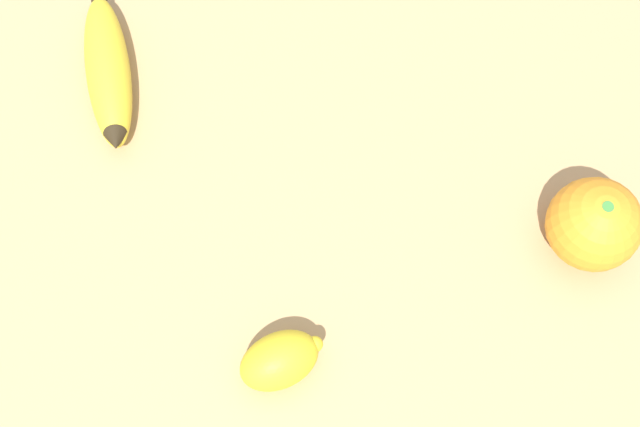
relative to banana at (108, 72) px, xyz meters
The scene contains 4 objects.
ground_plane 0.22m from the banana, 122.78° to the right, with size 3.00×3.00×0.00m, color tan.
banana is the anchor object (origin of this frame).
orange 0.49m from the banana, 121.97° to the right, with size 0.09×0.09×0.09m.
lemon 0.34m from the banana, 160.27° to the right, with size 0.06×0.08×0.05m.
Camera 1 is at (-0.37, 0.07, 0.79)m, focal length 50.00 mm.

